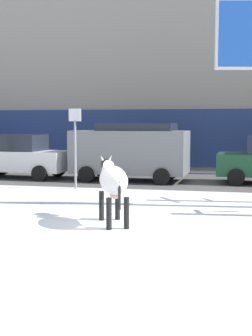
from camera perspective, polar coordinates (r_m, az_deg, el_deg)
name	(u,v)px	position (r m, az deg, el deg)	size (l,w,h in m)	color
ground_plane	(96,229)	(9.87, -3.87, -7.80)	(120.00, 120.00, 0.00)	white
road_strip	(155,180)	(18.44, 3.67, -1.49)	(60.00, 5.60, 0.01)	#514F4C
building_facade	(174,47)	(25.56, 6.11, 15.06)	(44.00, 6.10, 13.00)	gray
cow_holstein	(114,181)	(10.21, -1.60, -1.63)	(1.17, 1.89, 1.54)	silver
car_white_sedan	(20,157)	(19.50, -13.40, 1.42)	(4.30, 2.19, 1.84)	white
car_grey_van	(130,150)	(17.97, 0.56, 2.30)	(4.71, 2.35, 2.32)	slate
pedestrian_near_billboard	(174,153)	(21.52, 6.17, 1.85)	(0.36, 0.24, 1.73)	#282833
street_sign	(75,142)	(15.83, -6.49, 3.36)	(0.44, 0.08, 2.82)	gray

